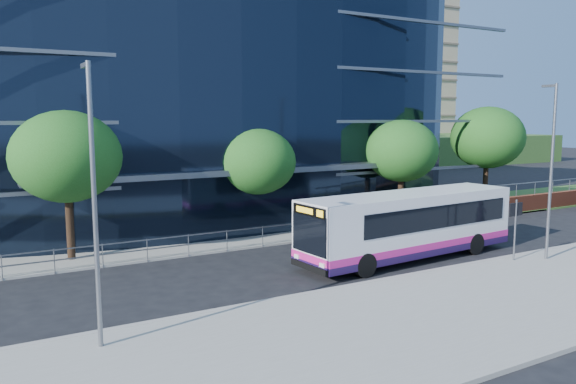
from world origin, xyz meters
TOP-DOWN VIEW (x-y plane):
  - ground at (0.00, 0.00)m, footprint 200.00×200.00m
  - pavement_near at (0.00, -5.00)m, footprint 80.00×8.00m
  - kerb at (0.00, -1.00)m, footprint 80.00×0.25m
  - yellow_line_outer at (0.00, -0.80)m, footprint 80.00×0.08m
  - yellow_line_inner at (0.00, -0.65)m, footprint 80.00×0.08m
  - far_forecourt at (-6.00, 11.00)m, footprint 50.00×8.00m
  - grass_verge at (24.00, 11.00)m, footprint 36.00×8.00m
  - glass_office at (-4.00, 20.85)m, footprint 44.00×23.10m
  - retaining_wall at (20.00, 7.30)m, footprint 34.00×0.40m
  - guard_railings at (-8.00, 7.00)m, footprint 24.00×0.05m
  - apartment_block at (32.00, 57.21)m, footprint 60.00×42.00m
  - street_sign at (4.50, -1.59)m, footprint 0.85×0.09m
  - tree_far_a at (-13.00, 9.00)m, footprint 4.95×4.95m
  - tree_far_b at (-3.00, 9.50)m, footprint 4.29×4.29m
  - tree_far_c at (7.00, 9.00)m, footprint 4.62×4.62m
  - tree_far_d at (16.00, 10.00)m, footprint 5.28×5.28m
  - tree_dist_e at (24.00, 40.00)m, footprint 4.62×4.62m
  - tree_dist_f at (40.00, 42.00)m, footprint 4.29×4.29m
  - streetlight_west at (-14.00, -2.17)m, footprint 0.15×0.77m
  - streetlight_east at (6.00, -2.17)m, footprint 0.15×0.77m
  - city_bus at (0.94, 1.42)m, footprint 11.77×3.47m

SIDE VIEW (x-z plane):
  - ground at x=0.00m, z-range 0.00..0.00m
  - yellow_line_outer at x=0.00m, z-range 0.00..0.01m
  - yellow_line_inner at x=0.00m, z-range 0.00..0.01m
  - far_forecourt at x=-6.00m, z-range 0.00..0.10m
  - grass_verge at x=24.00m, z-range 0.00..0.12m
  - pavement_near at x=0.00m, z-range 0.00..0.15m
  - kerb at x=0.00m, z-range 0.00..0.16m
  - retaining_wall at x=20.00m, z-range -0.44..1.67m
  - guard_railings at x=-8.00m, z-range 0.27..1.37m
  - city_bus at x=0.94m, z-range 0.10..3.24m
  - street_sign at x=4.50m, z-range 0.75..3.55m
  - tree_far_b at x=-3.00m, z-range 1.19..7.23m
  - tree_dist_f at x=40.00m, z-range 1.19..7.23m
  - streetlight_west at x=-14.00m, z-range 0.44..8.44m
  - streetlight_east at x=6.00m, z-range 0.44..8.44m
  - tree_far_c at x=7.00m, z-range 1.28..7.79m
  - tree_dist_e at x=24.00m, z-range 1.28..7.79m
  - tree_far_a at x=-13.00m, z-range 1.37..8.35m
  - tree_far_d at x=16.00m, z-range 1.47..8.91m
  - glass_office at x=-4.00m, z-range 0.00..16.00m
  - apartment_block at x=32.00m, z-range -3.89..26.11m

